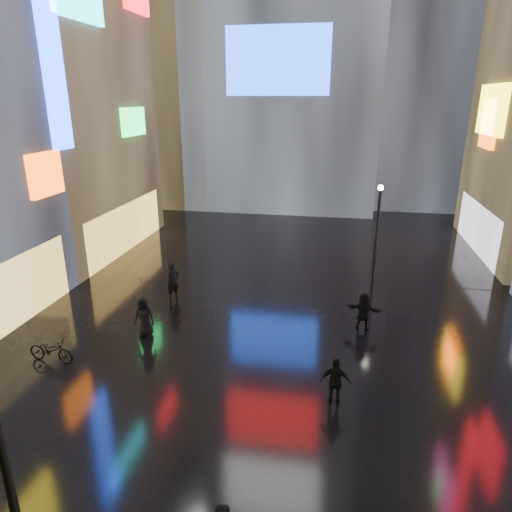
% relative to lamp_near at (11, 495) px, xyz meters
% --- Properties ---
extents(ground, '(140.00, 140.00, 0.00)m').
position_rel_lamp_near_xyz_m(ground, '(2.89, 15.09, -2.94)').
color(ground, black).
rests_on(ground, ground).
extents(building_left_far, '(10.28, 12.00, 22.00)m').
position_rel_lamp_near_xyz_m(building_left_far, '(-13.09, 21.09, 8.04)').
color(building_left_far, black).
rests_on(building_left_far, ground).
extents(tower_flank_right, '(12.00, 12.00, 34.00)m').
position_rel_lamp_near_xyz_m(tower_flank_right, '(11.89, 41.09, 14.06)').
color(tower_flank_right, black).
rests_on(tower_flank_right, ground).
extents(tower_flank_left, '(10.00, 10.00, 26.00)m').
position_rel_lamp_near_xyz_m(tower_flank_left, '(-11.11, 37.09, 10.06)').
color(tower_flank_left, black).
rests_on(tower_flank_left, ground).
extents(lamp_near, '(0.30, 0.30, 5.20)m').
position_rel_lamp_near_xyz_m(lamp_near, '(0.00, 0.00, 0.00)').
color(lamp_near, black).
rests_on(lamp_near, ground).
extents(lamp_far, '(0.30, 0.30, 5.20)m').
position_rel_lamp_near_xyz_m(lamp_far, '(7.15, 18.39, 0.00)').
color(lamp_far, black).
rests_on(lamp_far, ground).
extents(pedestrian_3, '(0.97, 0.44, 1.63)m').
position_rel_lamp_near_xyz_m(pedestrian_3, '(5.39, 7.49, -2.13)').
color(pedestrian_3, black).
rests_on(pedestrian_3, ground).
extents(pedestrian_4, '(0.85, 0.56, 1.70)m').
position_rel_lamp_near_xyz_m(pedestrian_4, '(-2.41, 10.57, -2.10)').
color(pedestrian_4, black).
rests_on(pedestrian_4, ground).
extents(pedestrian_5, '(1.58, 0.78, 1.63)m').
position_rel_lamp_near_xyz_m(pedestrian_5, '(6.43, 12.80, -2.13)').
color(pedestrian_5, black).
rests_on(pedestrian_5, ground).
extents(pedestrian_6, '(0.78, 0.80, 1.86)m').
position_rel_lamp_near_xyz_m(pedestrian_6, '(-2.52, 14.21, -2.02)').
color(pedestrian_6, black).
rests_on(pedestrian_6, ground).
extents(umbrella_2, '(1.39, 1.39, 0.89)m').
position_rel_lamp_near_xyz_m(umbrella_2, '(-2.41, 10.57, -0.80)').
color(umbrella_2, black).
rests_on(umbrella_2, pedestrian_4).
extents(bicycle, '(1.87, 0.76, 0.96)m').
position_rel_lamp_near_xyz_m(bicycle, '(-5.03, 8.06, -2.46)').
color(bicycle, black).
rests_on(bicycle, ground).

